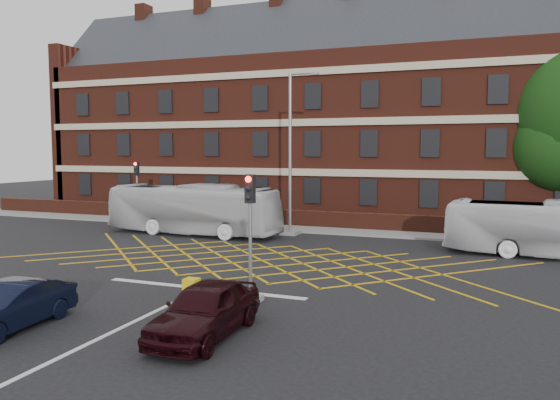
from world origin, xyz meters
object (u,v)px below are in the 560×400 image
(car_navy, at_px, (10,307))
(car_maroon, at_px, (205,309))
(traffic_light_near, at_px, (250,250))
(utility_cabinet, at_px, (192,291))
(direction_signs, at_px, (136,203))
(street_lamp, at_px, (291,179))
(bus_left, at_px, (193,209))
(traffic_light_far, at_px, (137,198))
(bus_right, at_px, (552,229))

(car_navy, relative_size, car_maroon, 0.92)
(traffic_light_near, distance_m, utility_cabinet, 2.39)
(direction_signs, bearing_deg, street_lamp, -5.99)
(bus_left, height_order, direction_signs, bus_left)
(traffic_light_far, xyz_separation_m, direction_signs, (-0.55, 0.60, -0.39))
(bus_right, relative_size, street_lamp, 1.02)
(street_lamp, xyz_separation_m, utility_cabinet, (1.90, -14.97, -2.93))
(street_lamp, bearing_deg, car_maroon, -77.50)
(traffic_light_far, bearing_deg, car_navy, -63.36)
(bus_right, relative_size, utility_cabinet, 11.92)
(car_navy, height_order, car_maroon, car_maroon)
(bus_left, bearing_deg, car_navy, -163.52)
(traffic_light_far, distance_m, utility_cabinet, 20.60)
(car_navy, relative_size, utility_cabinet, 4.95)
(bus_right, distance_m, traffic_light_far, 25.50)
(traffic_light_far, height_order, street_lamp, street_lamp)
(direction_signs, height_order, utility_cabinet, direction_signs)
(car_maroon, relative_size, street_lamp, 0.46)
(traffic_light_near, bearing_deg, car_maroon, -86.14)
(bus_left, bearing_deg, street_lamp, -66.68)
(traffic_light_far, bearing_deg, street_lamp, -3.31)
(bus_left, height_order, car_navy, bus_left)
(direction_signs, relative_size, utility_cabinet, 2.69)
(traffic_light_far, bearing_deg, bus_left, -24.51)
(car_navy, height_order, traffic_light_far, traffic_light_far)
(car_navy, distance_m, traffic_light_far, 22.25)
(car_navy, relative_size, traffic_light_near, 0.94)
(traffic_light_far, distance_m, street_lamp, 11.58)
(utility_cabinet, bearing_deg, street_lamp, 97.23)
(traffic_light_near, relative_size, street_lamp, 0.45)
(bus_left, distance_m, car_navy, 17.67)
(street_lamp, xyz_separation_m, direction_signs, (-12.01, 1.26, -1.96))
(car_navy, height_order, street_lamp, street_lamp)
(street_lamp, bearing_deg, traffic_light_near, -75.41)
(traffic_light_far, bearing_deg, car_maroon, -50.07)
(car_navy, xyz_separation_m, traffic_light_far, (-9.97, 19.87, 1.10))
(bus_right, height_order, traffic_light_near, traffic_light_near)
(street_lamp, bearing_deg, utility_cabinet, -82.77)
(traffic_light_far, distance_m, direction_signs, 0.90)
(car_maroon, bearing_deg, street_lamp, 101.37)
(bus_left, xyz_separation_m, street_lamp, (5.54, 2.03, 1.82))
(bus_left, xyz_separation_m, traffic_light_far, (-5.91, 2.69, 0.25))
(traffic_light_near, bearing_deg, car_navy, -135.73)
(bus_right, relative_size, car_navy, 2.41)
(bus_left, height_order, street_lamp, street_lamp)
(direction_signs, bearing_deg, car_navy, -62.79)
(bus_left, xyz_separation_m, bus_right, (19.43, -0.15, -0.16))
(car_maroon, relative_size, utility_cabinet, 5.39)
(traffic_light_far, bearing_deg, utility_cabinet, -49.51)
(bus_right, distance_m, traffic_light_near, 15.74)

